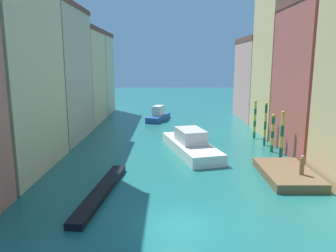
% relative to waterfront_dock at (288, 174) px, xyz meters
% --- Properties ---
extents(ground_plane, '(154.00, 154.00, 0.00)m').
position_rel_waterfront_dock_xyz_m(ground_plane, '(-8.80, 16.63, -0.34)').
color(ground_plane, '#1E6B66').
extents(building_left_2, '(8.05, 11.89, 15.61)m').
position_rel_waterfront_dock_xyz_m(building_left_2, '(-23.77, 13.80, 7.48)').
color(building_left_2, '#BCB299').
rests_on(building_left_2, ground).
extents(building_left_3, '(8.05, 10.31, 14.14)m').
position_rel_waterfront_dock_xyz_m(building_left_3, '(-23.77, 24.91, 6.75)').
color(building_left_3, beige).
rests_on(building_left_3, ground).
extents(building_left_4, '(8.05, 7.70, 14.15)m').
position_rel_waterfront_dock_xyz_m(building_left_4, '(-23.77, 34.12, 6.75)').
color(building_left_4, beige).
rests_on(building_left_4, ground).
extents(building_right_1, '(8.05, 10.19, 15.28)m').
position_rel_waterfront_dock_xyz_m(building_right_1, '(6.16, 7.37, 7.32)').
color(building_right_1, '#B25147').
rests_on(building_right_1, ground).
extents(building_right_2, '(8.05, 9.16, 19.10)m').
position_rel_waterfront_dock_xyz_m(building_right_2, '(6.16, 17.22, 9.23)').
color(building_right_2, '#DBB77A').
rests_on(building_right_2, ground).
extents(building_right_3, '(8.05, 12.03, 12.94)m').
position_rel_waterfront_dock_xyz_m(building_right_3, '(6.16, 27.95, 6.15)').
color(building_right_3, tan).
rests_on(building_right_3, ground).
extents(waterfront_dock, '(3.83, 6.80, 0.67)m').
position_rel_waterfront_dock_xyz_m(waterfront_dock, '(0.00, 0.00, 0.00)').
color(waterfront_dock, brown).
rests_on(waterfront_dock, ground).
extents(person_on_dock, '(0.36, 0.36, 1.53)m').
position_rel_waterfront_dock_xyz_m(person_on_dock, '(0.68, -1.13, 1.05)').
color(person_on_dock, olive).
rests_on(person_on_dock, waterfront_dock).
extents(mooring_pole_0, '(0.37, 0.37, 4.64)m').
position_rel_waterfront_dock_xyz_m(mooring_pole_0, '(1.31, 5.40, 2.04)').
color(mooring_pole_0, '#197247').
rests_on(mooring_pole_0, ground).
extents(mooring_pole_1, '(0.35, 0.35, 3.96)m').
position_rel_waterfront_dock_xyz_m(mooring_pole_1, '(1.16, 7.70, 1.69)').
color(mooring_pole_1, '#197247').
rests_on(mooring_pole_1, ground).
extents(mooring_pole_2, '(0.30, 0.30, 4.82)m').
position_rel_waterfront_dock_xyz_m(mooring_pole_2, '(1.18, 10.43, 2.12)').
color(mooring_pole_2, '#197247').
rests_on(mooring_pole_2, ground).
extents(mooring_pole_3, '(0.34, 0.34, 4.66)m').
position_rel_waterfront_dock_xyz_m(mooring_pole_3, '(0.97, 13.97, 2.04)').
color(mooring_pole_3, '#197247').
rests_on(mooring_pole_3, ground).
extents(vaporetto_white, '(5.89, 11.17, 2.45)m').
position_rel_waterfront_dock_xyz_m(vaporetto_white, '(-7.27, 7.44, 0.51)').
color(vaporetto_white, white).
rests_on(vaporetto_white, ground).
extents(gondola_black, '(2.10, 10.38, 0.45)m').
position_rel_waterfront_dock_xyz_m(gondola_black, '(-14.26, -3.42, -0.11)').
color(gondola_black, black).
rests_on(gondola_black, ground).
extents(motorboat_0, '(3.84, 6.73, 2.35)m').
position_rel_waterfront_dock_xyz_m(motorboat_0, '(-11.11, 26.19, 0.45)').
color(motorboat_0, '#234C93').
rests_on(motorboat_0, ground).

